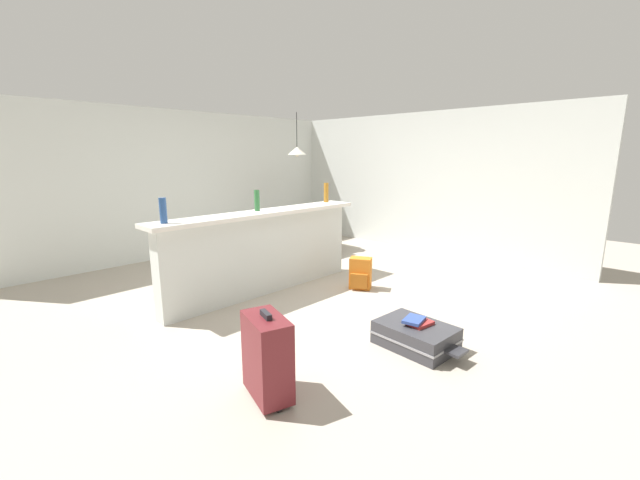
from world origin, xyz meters
name	(u,v)px	position (x,y,z in m)	size (l,w,h in m)	color
ground_plane	(310,291)	(0.00, 0.00, -0.03)	(13.00, 13.00, 0.05)	#ADA393
wall_back	(191,183)	(0.00, 3.05, 1.25)	(6.60, 0.10, 2.50)	silver
wall_right	(416,182)	(3.05, 0.30, 1.25)	(0.10, 6.00, 2.50)	silver
partition_half_wall	(264,254)	(-0.49, 0.35, 0.51)	(2.80, 0.20, 1.01)	silver
bar_countertop	(263,213)	(-0.49, 0.35, 1.04)	(2.96, 0.40, 0.05)	white
bottle_blue	(163,211)	(-1.75, 0.36, 1.19)	(0.07, 0.07, 0.26)	#284C89
bottle_green	(257,200)	(-0.52, 0.42, 1.19)	(0.07, 0.07, 0.26)	#2D6B38
bottle_amber	(326,193)	(0.78, 0.45, 1.20)	(0.07, 0.07, 0.29)	#9E661E
dining_table	(303,215)	(1.56, 1.79, 0.65)	(1.10, 0.80, 0.74)	#4C331E
dining_chair_near_partition	(322,226)	(1.52, 1.24, 0.52)	(0.40, 0.40, 0.93)	black
pendant_lamp	(297,151)	(1.51, 1.88, 1.83)	(0.34, 0.34, 0.79)	black
suitcase_flat_charcoal	(416,336)	(-0.45, -1.86, 0.11)	(0.53, 0.84, 0.22)	#38383D
suitcase_upright_maroon	(267,356)	(-1.91, -1.50, 0.33)	(0.36, 0.49, 0.67)	maroon
backpack_orange	(360,274)	(0.49, -0.45, 0.20)	(0.32, 0.33, 0.42)	orange
book_stack	(417,321)	(-0.44, -1.86, 0.25)	(0.28, 0.24, 0.06)	#AD2D2D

